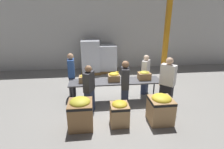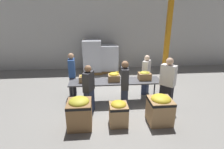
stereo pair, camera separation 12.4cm
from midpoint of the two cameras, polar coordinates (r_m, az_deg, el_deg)
ground_plane at (r=6.41m, az=1.63°, el=-8.77°), size 30.00×30.00×0.00m
wall_back at (r=9.92m, az=-1.19°, el=13.39°), size 16.00×0.08×4.00m
sorting_table at (r=6.09m, az=1.69°, el=-2.53°), size 3.18×0.70×0.80m
banana_box_0 at (r=6.02m, az=-8.15°, el=-1.13°), size 0.42×0.32×0.28m
banana_box_1 at (r=6.02m, az=1.22°, el=-0.68°), size 0.39×0.34×0.31m
banana_box_2 at (r=6.27m, az=11.15°, el=-0.29°), size 0.43×0.34×0.32m
volunteer_0 at (r=6.87m, az=11.53°, el=-0.17°), size 0.41×0.46×1.55m
volunteer_1 at (r=5.49m, az=-6.91°, el=-4.92°), size 0.37×0.47×1.56m
volunteer_2 at (r=6.70m, az=-12.30°, el=-0.19°), size 0.25×0.46×1.67m
volunteer_3 at (r=5.93m, az=18.17°, el=-2.99°), size 0.49×0.50×1.73m
volunteer_4 at (r=5.54m, az=4.76°, el=-3.99°), size 0.27×0.47×1.67m
donation_bin_0 at (r=4.96m, az=-9.80°, el=-11.82°), size 0.66×0.66×0.89m
donation_bin_1 at (r=5.03m, az=2.85°, el=-12.23°), size 0.51×0.51×0.73m
donation_bin_2 at (r=5.28m, az=16.04°, el=-10.53°), size 0.65×0.65×0.86m
support_pillar at (r=7.61m, az=18.05°, el=10.70°), size 0.17×0.17×4.00m
pallet_stack_0 at (r=9.28m, az=-6.09°, el=5.72°), size 1.01×1.01×1.73m
pallet_stack_1 at (r=9.47m, az=-0.61°, el=5.19°), size 1.00×1.00×1.44m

